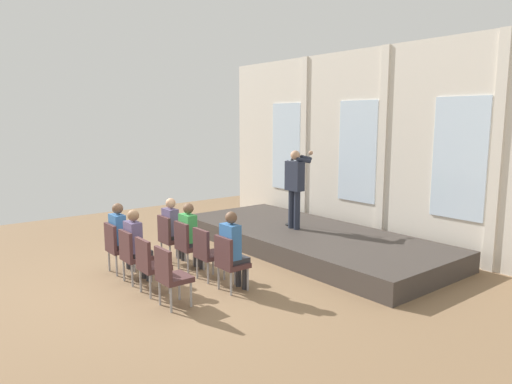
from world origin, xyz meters
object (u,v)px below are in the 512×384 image
object	(u,v)px
speaker	(295,183)
chair_r0_c3	(229,260)
mic_stand	(292,211)
audience_r1_c1	(136,242)
chair_r1_c2	(150,263)
audience_r0_c0	(173,226)
chair_r1_c1	(132,253)
chair_r1_c0	(117,245)
chair_r0_c2	(207,251)
chair_r1_c3	(170,273)
audience_r0_c1	(191,233)
audience_r1_c0	(121,234)
chair_r0_c0	(169,236)
audience_r0_c3	(233,247)
chair_r0_c1	(187,243)

from	to	relation	value
speaker	chair_r0_c3	size ratio (longest dim) A/B	1.87
speaker	mic_stand	world-z (taller)	speaker
audience_r1_c1	chair_r1_c2	world-z (taller)	audience_r1_c1
audience_r0_c0	chair_r1_c1	xyz separation A→B (m)	(0.69, -1.17, -0.18)
chair_r0_c3	chair_r1_c0	distance (m)	2.34
audience_r1_c1	chair_r1_c1	bearing A→B (deg)	-90.00
chair_r0_c2	chair_r1_c3	size ratio (longest dim) A/B	1.00
mic_stand	audience_r0_c1	size ratio (longest dim) A/B	1.21
audience_r0_c0	chair_r1_c2	xyz separation A→B (m)	(1.38, -1.17, -0.18)
audience_r1_c0	chair_r0_c0	bearing A→B (deg)	90.00
audience_r1_c1	chair_r1_c3	distance (m)	1.39
chair_r0_c3	chair_r1_c1	size ratio (longest dim) A/B	1.00
audience_r0_c0	chair_r0_c3	size ratio (longest dim) A/B	1.37
chair_r0_c3	audience_r1_c1	bearing A→B (deg)	-143.93
chair_r0_c3	audience_r1_c1	distance (m)	1.72
chair_r1_c3	chair_r1_c0	bearing A→B (deg)	180.00
audience_r0_c1	audience_r0_c3	bearing A→B (deg)	-0.13
chair_r0_c2	audience_r1_c0	distance (m)	1.72
chair_r1_c1	audience_r1_c1	size ratio (longest dim) A/B	0.72
chair_r1_c0	chair_r1_c2	size ratio (longest dim) A/B	1.00
speaker	audience_r1_c0	world-z (taller)	speaker
audience_r1_c0	chair_r1_c1	distance (m)	0.72
mic_stand	audience_r0_c3	bearing A→B (deg)	-59.71
mic_stand	chair_r0_c0	distance (m)	2.97
audience_r0_c0	audience_r1_c0	world-z (taller)	audience_r1_c0
chair_r0_c2	chair_r0_c3	bearing A→B (deg)	0.00
chair_r0_c3	audience_r0_c3	world-z (taller)	audience_r0_c3
chair_r0_c0	chair_r1_c1	world-z (taller)	same
chair_r1_c1	chair_r1_c2	bearing A→B (deg)	0.00
audience_r0_c1	audience_r1_c1	distance (m)	1.09
speaker	audience_r0_c1	distance (m)	2.77
audience_r0_c0	audience_r1_c0	bearing A→B (deg)	-90.00
chair_r0_c2	chair_r1_c2	world-z (taller)	same
chair_r0_c3	audience_r0_c3	bearing A→B (deg)	90.00
audience_r0_c3	chair_r1_c0	size ratio (longest dim) A/B	1.43
speaker	chair_r0_c1	world-z (taller)	speaker
audience_r1_c0	audience_r0_c3	bearing A→B (deg)	27.68
speaker	chair_r1_c0	world-z (taller)	speaker
chair_r0_c3	chair_r1_c0	bearing A→B (deg)	-152.28
chair_r1_c1	chair_r1_c3	xyz separation A→B (m)	(1.38, 0.00, 0.00)
chair_r1_c3	speaker	bearing A→B (deg)	109.71
audience_r0_c0	chair_r1_c3	world-z (taller)	audience_r0_c0
chair_r0_c2	chair_r1_c3	bearing A→B (deg)	-57.61
audience_r0_c3	chair_r1_c3	bearing A→B (deg)	-90.00
mic_stand	audience_r0_c0	xyz separation A→B (m)	(-0.40, -2.86, -0.02)
mic_stand	chair_r1_c2	xyz separation A→B (m)	(0.98, -4.03, -0.21)
chair_r0_c0	chair_r0_c2	size ratio (longest dim) A/B	1.00
chair_r0_c2	chair_r0_c3	distance (m)	0.69
chair_r1_c0	chair_r0_c3	bearing A→B (deg)	27.72
speaker	audience_r1_c1	xyz separation A→B (m)	(-0.00, -3.77, -0.71)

